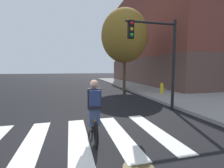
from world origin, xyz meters
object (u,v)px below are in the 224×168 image
manhole_cover (138,168)px  cyclist (94,111)px  street_tree_near (124,36)px  traffic_light_near (158,49)px  fire_hydrant (162,88)px

manhole_cover → cyclist: 1.83m
street_tree_near → manhole_cover: bearing=-107.2°
cyclist → street_tree_near: street_tree_near is taller
traffic_light_near → fire_hydrant: bearing=56.0°
manhole_cover → traffic_light_near: traffic_light_near is taller
fire_hydrant → street_tree_near: bearing=125.9°
manhole_cover → street_tree_near: 11.97m
street_tree_near → cyclist: bearing=-113.5°
manhole_cover → traffic_light_near: (2.61, 3.88, 2.86)m
cyclist → street_tree_near: 10.58m
traffic_light_near → street_tree_near: street_tree_near is taller
street_tree_near → traffic_light_near: bearing=-95.5°
traffic_light_near → cyclist: bearing=-143.8°
manhole_cover → fire_hydrant: (5.24, 7.77, 0.53)m
cyclist → manhole_cover: bearing=-65.5°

